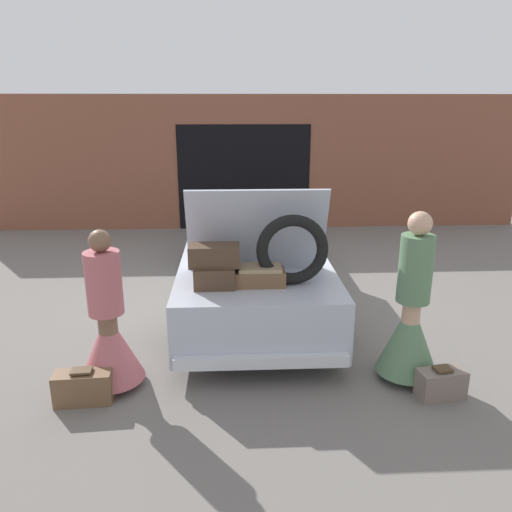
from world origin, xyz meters
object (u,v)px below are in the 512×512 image
at_px(person_left, 109,333).
at_px(suitcase_beside_left_person, 83,387).
at_px(car, 251,255).
at_px(person_right, 410,322).
at_px(suitcase_beside_right_person, 441,384).

relative_size(person_left, suitcase_beside_left_person, 2.95).
distance_m(car, person_right, 2.75).
bearing_deg(person_right, car, 21.34).
relative_size(person_right, suitcase_beside_left_person, 3.21).
distance_m(car, person_left, 2.74).
distance_m(person_left, suitcase_beside_left_person, 0.53).
bearing_deg(car, person_right, -58.11).
distance_m(car, suitcase_beside_left_person, 3.12).
height_order(person_left, person_right, person_right).
bearing_deg(car, suitcase_beside_left_person, -122.18).
bearing_deg(car, suitcase_beside_right_person, -58.35).
xyz_separation_m(car, person_right, (1.45, -2.33, 0.01)).
relative_size(suitcase_beside_left_person, suitcase_beside_right_person, 1.14).
bearing_deg(person_right, suitcase_beside_right_person, -160.44).
xyz_separation_m(person_right, suitcase_beside_left_person, (-3.10, -0.28, -0.45)).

